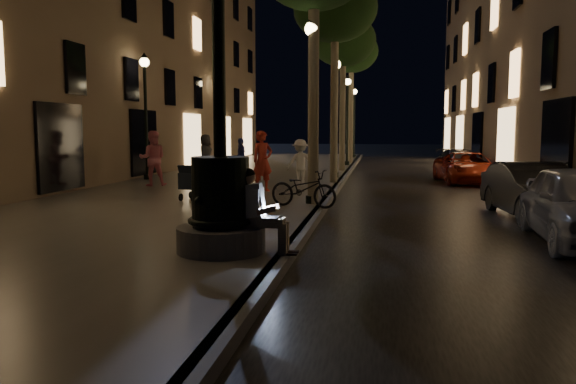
% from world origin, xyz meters
% --- Properties ---
extents(ground, '(120.00, 120.00, 0.00)m').
position_xyz_m(ground, '(0.00, 15.00, 0.00)').
color(ground, black).
rests_on(ground, ground).
extents(cobble_lane, '(6.00, 45.00, 0.02)m').
position_xyz_m(cobble_lane, '(3.00, 15.00, 0.01)').
color(cobble_lane, black).
rests_on(cobble_lane, ground).
extents(promenade, '(8.00, 45.00, 0.20)m').
position_xyz_m(promenade, '(-4.00, 15.00, 0.10)').
color(promenade, slate).
rests_on(promenade, ground).
extents(curb_strip, '(0.25, 45.00, 0.20)m').
position_xyz_m(curb_strip, '(0.00, 15.00, 0.10)').
color(curb_strip, '#59595B').
rests_on(curb_strip, ground).
extents(building_left, '(8.00, 36.00, 15.00)m').
position_xyz_m(building_left, '(-12.00, 18.00, 7.50)').
color(building_left, '#775E4A').
rests_on(building_left, ground).
extents(fountain_lamppost, '(1.40, 1.40, 5.21)m').
position_xyz_m(fountain_lamppost, '(-1.00, 2.00, 1.21)').
color(fountain_lamppost, '#59595B').
rests_on(fountain_lamppost, promenade).
extents(seated_man_laptop, '(0.96, 0.32, 1.33)m').
position_xyz_m(seated_man_laptop, '(-0.39, 2.00, 0.90)').
color(seated_man_laptop, tan).
rests_on(seated_man_laptop, promenade).
extents(tree_second, '(3.00, 3.00, 7.40)m').
position_xyz_m(tree_second, '(-0.20, 14.00, 6.33)').
color(tree_second, '#6B604C').
rests_on(tree_second, promenade).
extents(tree_third, '(3.00, 3.00, 7.20)m').
position_xyz_m(tree_third, '(-0.30, 20.00, 6.14)').
color(tree_third, '#6B604C').
rests_on(tree_third, promenade).
extents(tree_far, '(3.00, 3.00, 7.50)m').
position_xyz_m(tree_far, '(-0.22, 26.00, 6.43)').
color(tree_far, '#6B604C').
rests_on(tree_far, promenade).
extents(lamp_curb_a, '(0.36, 0.36, 4.81)m').
position_xyz_m(lamp_curb_a, '(-0.30, 8.00, 3.24)').
color(lamp_curb_a, black).
rests_on(lamp_curb_a, promenade).
extents(lamp_curb_b, '(0.36, 0.36, 4.81)m').
position_xyz_m(lamp_curb_b, '(-0.30, 16.00, 3.24)').
color(lamp_curb_b, black).
rests_on(lamp_curb_b, promenade).
extents(lamp_curb_c, '(0.36, 0.36, 4.81)m').
position_xyz_m(lamp_curb_c, '(-0.30, 24.00, 3.24)').
color(lamp_curb_c, black).
rests_on(lamp_curb_c, promenade).
extents(lamp_curb_d, '(0.36, 0.36, 4.81)m').
position_xyz_m(lamp_curb_d, '(-0.30, 32.00, 3.24)').
color(lamp_curb_d, black).
rests_on(lamp_curb_d, promenade).
extents(lamp_left_b, '(0.36, 0.36, 4.81)m').
position_xyz_m(lamp_left_b, '(-7.40, 14.00, 3.24)').
color(lamp_left_b, black).
rests_on(lamp_left_b, promenade).
extents(lamp_left_c, '(0.36, 0.36, 4.81)m').
position_xyz_m(lamp_left_c, '(-7.40, 24.00, 3.24)').
color(lamp_left_c, black).
rests_on(lamp_left_c, promenade).
extents(stroller, '(0.54, 1.06, 1.07)m').
position_xyz_m(stroller, '(-3.62, 8.18, 0.73)').
color(stroller, black).
rests_on(stroller, promenade).
extents(car_second, '(1.81, 4.17, 1.33)m').
position_xyz_m(car_second, '(5.09, 7.64, 0.67)').
color(car_second, black).
rests_on(car_second, ground).
extents(car_third, '(2.39, 4.57, 1.23)m').
position_xyz_m(car_third, '(4.87, 16.45, 0.61)').
color(car_third, maroon).
rests_on(car_third, ground).
extents(car_rear, '(2.04, 4.33, 1.22)m').
position_xyz_m(car_rear, '(5.04, 19.81, 0.61)').
color(car_rear, '#323338').
rests_on(car_rear, ground).
extents(pedestrian_red, '(0.82, 0.79, 1.89)m').
position_xyz_m(pedestrian_red, '(-2.13, 10.58, 1.14)').
color(pedestrian_red, red).
rests_on(pedestrian_red, promenade).
extents(pedestrian_pink, '(1.10, 0.99, 1.88)m').
position_xyz_m(pedestrian_pink, '(-6.17, 11.64, 1.14)').
color(pedestrian_pink, pink).
rests_on(pedestrian_pink, promenade).
extents(pedestrian_white, '(1.16, 0.91, 1.58)m').
position_xyz_m(pedestrian_white, '(-1.24, 12.66, 0.99)').
color(pedestrian_white, white).
rests_on(pedestrian_white, promenade).
extents(pedestrian_blue, '(0.79, 0.98, 1.56)m').
position_xyz_m(pedestrian_blue, '(-4.32, 16.54, 0.98)').
color(pedestrian_blue, navy).
rests_on(pedestrian_blue, promenade).
extents(pedestrian_dark, '(0.61, 0.88, 1.72)m').
position_xyz_m(pedestrian_dark, '(-5.84, 16.47, 1.06)').
color(pedestrian_dark, '#34353A').
rests_on(pedestrian_dark, promenade).
extents(bicycle, '(1.88, 1.15, 0.93)m').
position_xyz_m(bicycle, '(-0.40, 7.25, 0.67)').
color(bicycle, black).
rests_on(bicycle, promenade).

